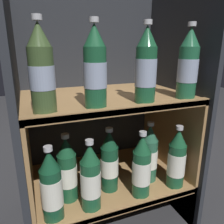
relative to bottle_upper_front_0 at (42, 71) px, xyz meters
The scene contains 16 objects.
fridge_back_wall 0.48m from the bottle_upper_front_0, 57.64° to the left, with size 0.65×0.02×0.92m, color #23262B.
fridge_side_left 0.26m from the bottle_upper_front_0, 116.48° to the left, with size 0.02×0.45×0.92m, color #23262B.
fridge_side_right 0.60m from the bottle_upper_front_0, 15.88° to the left, with size 0.02×0.45×0.92m, color #23262B.
shelf_lower 0.57m from the bottle_upper_front_0, 31.65° to the left, with size 0.61×0.41×0.19m.
shelf_upper 0.38m from the bottle_upper_front_0, 32.32° to the left, with size 0.61×0.41×0.54m.
bottle_upper_front_0 is the anchor object (origin of this frame).
bottle_upper_front_1 0.15m from the bottle_upper_front_0, ahead, with size 0.07×0.07×0.25m.
bottle_upper_front_2 0.31m from the bottle_upper_front_0, ahead, with size 0.07×0.07×0.25m.
bottle_upper_front_3 0.47m from the bottle_upper_front_0, ahead, with size 0.07×0.07×0.25m.
bottle_lower_front_0 0.36m from the bottle_upper_front_0, behind, with size 0.07×0.07×0.25m.
bottle_lower_front_1 0.38m from the bottle_upper_front_0, ahead, with size 0.07×0.07×0.25m.
bottle_lower_front_2 0.47m from the bottle_upper_front_0, ahead, with size 0.07×0.07×0.25m.
bottle_lower_front_3 0.58m from the bottle_upper_front_0, ahead, with size 0.07×0.07×0.25m.
bottle_lower_back_0 0.37m from the bottle_upper_front_0, 51.53° to the left, with size 0.07×0.07×0.25m.
bottle_lower_back_1 0.42m from the bottle_upper_front_0, 19.22° to the left, with size 0.07×0.07×0.25m.
bottle_lower_back_2 0.53m from the bottle_upper_front_0, 11.04° to the left, with size 0.07×0.07×0.25m.
Camera 1 is at (-0.27, -0.56, 0.71)m, focal length 35.00 mm.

